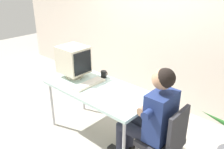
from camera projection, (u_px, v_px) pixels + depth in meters
The scene contains 8 objects.
ground_plane at pixel (100, 134), 3.31m from camera, with size 12.00×12.00×0.00m, color #9E998E.
wall_back at pixel (179, 15), 3.48m from camera, with size 8.00×0.10×3.00m, color beige.
desk at pixel (99, 91), 3.04m from camera, with size 1.45×0.71×0.73m.
crt_monitor at pixel (73, 60), 3.24m from camera, with size 0.39×0.34×0.44m.
keyboard at pixel (89, 84), 3.09m from camera, with size 0.16×0.47×0.03m.
office_chair at pixel (166, 139), 2.46m from camera, with size 0.41×0.41×0.87m.
person_seated at pixel (151, 116), 2.50m from camera, with size 0.74×0.54×1.26m.
desk_mug at pixel (104, 74), 3.29m from camera, with size 0.08×0.09×0.10m.
Camera 1 is at (1.94, -1.89, 2.08)m, focal length 37.82 mm.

